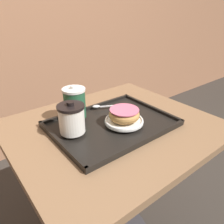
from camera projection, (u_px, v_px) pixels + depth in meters
cafe_table at (114, 159)px, 0.98m from camera, size 0.81×0.70×0.71m
serving_tray at (112, 124)px, 0.89m from camera, size 0.47×0.36×0.02m
coffee_cup_front at (72, 118)px, 0.78m from camera, size 0.10×0.10×0.12m
coffee_cup_rear at (75, 103)px, 0.89m from camera, size 0.09×0.09×0.14m
plate_with_chocolate_donut at (124, 121)px, 0.87m from camera, size 0.15×0.15×0.01m
donut_chocolate_glazed at (124, 114)px, 0.86m from camera, size 0.12×0.12×0.04m
spoon at (101, 106)px, 1.00m from camera, size 0.13×0.08×0.01m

